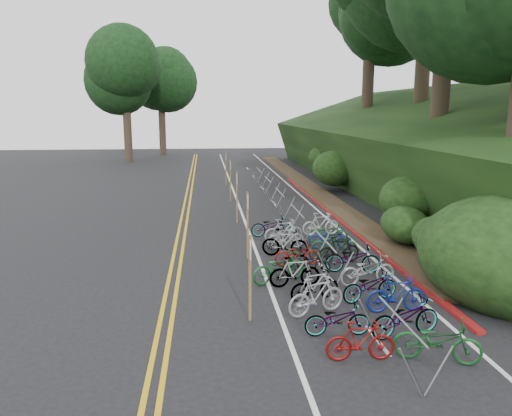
% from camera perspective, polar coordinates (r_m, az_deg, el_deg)
% --- Properties ---
extents(ground, '(120.00, 120.00, 0.00)m').
position_cam_1_polar(ground, '(13.80, -1.65, -11.85)').
color(ground, black).
rests_on(ground, ground).
extents(road_markings, '(7.47, 80.00, 0.01)m').
position_cam_1_polar(road_markings, '(23.45, -1.95, -2.17)').
color(road_markings, gold).
rests_on(road_markings, ground).
extents(red_curb, '(0.25, 28.00, 0.10)m').
position_cam_1_polar(red_curb, '(26.10, 8.92, -0.83)').
color(red_curb, maroon).
rests_on(red_curb, ground).
extents(embankment, '(14.30, 48.14, 9.11)m').
position_cam_1_polar(embankment, '(34.73, 17.78, 5.91)').
color(embankment, black).
rests_on(embankment, ground).
extents(bike_rack_front, '(1.09, 2.65, 1.06)m').
position_cam_1_polar(bike_rack_front, '(11.32, 16.19, -13.40)').
color(bike_rack_front, gray).
rests_on(bike_rack_front, ground).
extents(bike_racks_rest, '(1.14, 23.00, 1.17)m').
position_cam_1_polar(bike_racks_rest, '(26.36, 2.74, 1.19)').
color(bike_racks_rest, gray).
rests_on(bike_racks_rest, ground).
extents(signpost_near, '(0.08, 0.40, 2.28)m').
position_cam_1_polar(signpost_near, '(12.86, -0.69, -7.35)').
color(signpost_near, brown).
rests_on(signpost_near, ground).
extents(signposts_rest, '(0.08, 18.40, 2.50)m').
position_cam_1_polar(signposts_rest, '(27.01, -2.61, 2.67)').
color(signposts_rest, brown).
rests_on(signposts_rest, ground).
extents(bike_front, '(1.38, 2.01, 1.00)m').
position_cam_1_polar(bike_front, '(15.91, 2.62, -6.78)').
color(bike_front, '#144C1E').
rests_on(bike_front, ground).
extents(bike_valet, '(3.22, 13.12, 1.06)m').
position_cam_1_polar(bike_valet, '(16.61, 8.58, -6.21)').
color(bike_valet, maroon).
rests_on(bike_valet, ground).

